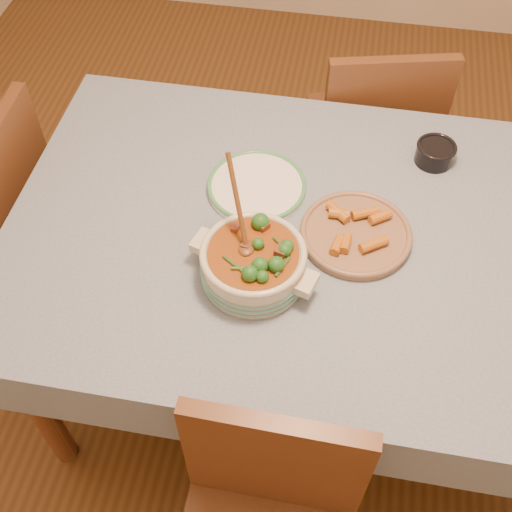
{
  "coord_description": "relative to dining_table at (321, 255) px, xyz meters",
  "views": [
    {
      "loc": [
        0.01,
        -1.09,
        2.04
      ],
      "look_at": [
        -0.15,
        -0.17,
        0.84
      ],
      "focal_mm": 45.0,
      "sensor_mm": 36.0,
      "label": 1
    }
  ],
  "objects": [
    {
      "name": "fried_plate",
      "position": [
        0.08,
        0.0,
        0.11
      ],
      "size": [
        0.35,
        0.35,
        0.05
      ],
      "rotation": [
        0.0,
        0.0,
        0.29
      ],
      "color": "#8F6C4F",
      "rests_on": "dining_table"
    },
    {
      "name": "dining_table",
      "position": [
        0.0,
        0.0,
        0.0
      ],
      "size": [
        1.68,
        1.08,
        0.76
      ],
      "color": "brown",
      "rests_on": "floor"
    },
    {
      "name": "stew_casserole",
      "position": [
        -0.16,
        -0.17,
        0.16
      ],
      "size": [
        0.33,
        0.31,
        0.3
      ],
      "rotation": [
        0.0,
        0.0,
        -0.29
      ],
      "color": "beige",
      "rests_on": "dining_table"
    },
    {
      "name": "chair_far",
      "position": [
        0.12,
        0.72,
        -0.17
      ],
      "size": [
        0.49,
        0.49,
        0.88
      ],
      "rotation": [
        0.0,
        0.0,
        3.38
      ],
      "color": "#5A2E1B",
      "rests_on": "floor"
    },
    {
      "name": "white_plate",
      "position": [
        -0.2,
        0.13,
        0.1
      ],
      "size": [
        0.34,
        0.34,
        0.02
      ],
      "rotation": [
        0.0,
        0.0,
        0.32
      ],
      "color": "white",
      "rests_on": "dining_table"
    },
    {
      "name": "condiment_bowl",
      "position": [
        0.28,
        0.33,
        0.13
      ],
      "size": [
        0.14,
        0.14,
        0.06
      ],
      "rotation": [
        0.0,
        0.0,
        -0.38
      ],
      "color": "black",
      "rests_on": "dining_table"
    },
    {
      "name": "floor",
      "position": [
        0.0,
        0.0,
        -0.66
      ],
      "size": [
        4.5,
        4.5,
        0.0
      ],
      "primitive_type": "plane",
      "color": "#4F3116",
      "rests_on": "ground"
    }
  ]
}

